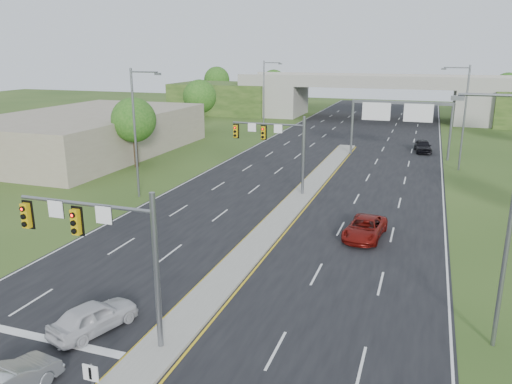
{
  "coord_description": "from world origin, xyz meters",
  "views": [
    {
      "loc": [
        10.0,
        -16.4,
        12.34
      ],
      "look_at": [
        -0.79,
        14.74,
        3.0
      ],
      "focal_mm": 35.0,
      "sensor_mm": 36.0,
      "label": 1
    }
  ],
  "objects_px": {
    "signal_mast_far": "(278,141)",
    "car_white": "(94,316)",
    "overpass": "(374,100)",
    "sign_gantry": "(400,113)",
    "car_far_c": "(423,146)",
    "keep_right_sign": "(92,382)",
    "car_silver": "(7,384)",
    "signal_mast_near": "(106,241)",
    "car_far_a": "(365,228)"
  },
  "relations": [
    {
      "from": "overpass",
      "to": "car_far_c",
      "type": "xyz_separation_m",
      "value": [
        9.62,
        -30.93,
        -2.76
      ]
    },
    {
      "from": "signal_mast_near",
      "to": "keep_right_sign",
      "type": "height_order",
      "value": "signal_mast_near"
    },
    {
      "from": "signal_mast_far",
      "to": "car_far_c",
      "type": "relative_size",
      "value": 1.54
    },
    {
      "from": "car_silver",
      "to": "car_far_a",
      "type": "bearing_deg",
      "value": -107.36
    },
    {
      "from": "signal_mast_near",
      "to": "car_silver",
      "type": "bearing_deg",
      "value": -106.64
    },
    {
      "from": "signal_mast_far",
      "to": "car_far_c",
      "type": "distance_m",
      "value": 27.2
    },
    {
      "from": "car_silver",
      "to": "keep_right_sign",
      "type": "bearing_deg",
      "value": -168.69
    },
    {
      "from": "sign_gantry",
      "to": "car_silver",
      "type": "relative_size",
      "value": 2.86
    },
    {
      "from": "signal_mast_far",
      "to": "sign_gantry",
      "type": "xyz_separation_m",
      "value": [
        8.95,
        19.99,
        0.51
      ]
    },
    {
      "from": "overpass",
      "to": "car_silver",
      "type": "height_order",
      "value": "overpass"
    },
    {
      "from": "overpass",
      "to": "car_white",
      "type": "distance_m",
      "value": 79.83
    },
    {
      "from": "sign_gantry",
      "to": "car_silver",
      "type": "xyz_separation_m",
      "value": [
        -10.33,
        -49.62,
        -4.55
      ]
    },
    {
      "from": "signal_mast_far",
      "to": "car_white",
      "type": "height_order",
      "value": "signal_mast_far"
    },
    {
      "from": "signal_mast_near",
      "to": "sign_gantry",
      "type": "xyz_separation_m",
      "value": [
        8.95,
        44.99,
        0.51
      ]
    },
    {
      "from": "keep_right_sign",
      "to": "sign_gantry",
      "type": "height_order",
      "value": "sign_gantry"
    },
    {
      "from": "overpass",
      "to": "car_white",
      "type": "height_order",
      "value": "overpass"
    },
    {
      "from": "sign_gantry",
      "to": "car_white",
      "type": "xyz_separation_m",
      "value": [
        -10.27,
        -44.62,
        -4.51
      ]
    },
    {
      "from": "signal_mast_far",
      "to": "car_white",
      "type": "xyz_separation_m",
      "value": [
        -1.32,
        -24.63,
        -3.99
      ]
    },
    {
      "from": "car_far_a",
      "to": "keep_right_sign",
      "type": "bearing_deg",
      "value": -101.69
    },
    {
      "from": "keep_right_sign",
      "to": "car_far_c",
      "type": "bearing_deg",
      "value": 79.82
    },
    {
      "from": "overpass",
      "to": "car_far_a",
      "type": "relative_size",
      "value": 16.01
    },
    {
      "from": "sign_gantry",
      "to": "overpass",
      "type": "height_order",
      "value": "overpass"
    },
    {
      "from": "overpass",
      "to": "car_far_c",
      "type": "relative_size",
      "value": 17.57
    },
    {
      "from": "overpass",
      "to": "sign_gantry",
      "type": "bearing_deg",
      "value": -79.21
    },
    {
      "from": "car_white",
      "to": "car_far_c",
      "type": "bearing_deg",
      "value": -86.65
    },
    {
      "from": "signal_mast_near",
      "to": "car_white",
      "type": "height_order",
      "value": "signal_mast_near"
    },
    {
      "from": "car_white",
      "to": "car_far_a",
      "type": "xyz_separation_m",
      "value": [
        10.12,
        15.99,
        -0.02
      ]
    },
    {
      "from": "signal_mast_far",
      "to": "car_white",
      "type": "distance_m",
      "value": 24.99
    },
    {
      "from": "signal_mast_far",
      "to": "keep_right_sign",
      "type": "height_order",
      "value": "signal_mast_far"
    },
    {
      "from": "keep_right_sign",
      "to": "overpass",
      "type": "height_order",
      "value": "overpass"
    },
    {
      "from": "keep_right_sign",
      "to": "car_white",
      "type": "relative_size",
      "value": 0.53
    },
    {
      "from": "signal_mast_near",
      "to": "overpass",
      "type": "distance_m",
      "value": 80.11
    },
    {
      "from": "signal_mast_far",
      "to": "overpass",
      "type": "height_order",
      "value": "overpass"
    },
    {
      "from": "signal_mast_far",
      "to": "car_white",
      "type": "relative_size",
      "value": 1.68
    },
    {
      "from": "car_far_a",
      "to": "signal_mast_near",
      "type": "bearing_deg",
      "value": -112.53
    },
    {
      "from": "sign_gantry",
      "to": "car_far_a",
      "type": "distance_m",
      "value": 29.0
    },
    {
      "from": "sign_gantry",
      "to": "car_white",
      "type": "bearing_deg",
      "value": -102.96
    },
    {
      "from": "car_far_a",
      "to": "car_far_c",
      "type": "bearing_deg",
      "value": 90.38
    },
    {
      "from": "signal_mast_far",
      "to": "keep_right_sign",
      "type": "distance_m",
      "value": 29.71
    },
    {
      "from": "sign_gantry",
      "to": "car_silver",
      "type": "height_order",
      "value": "sign_gantry"
    },
    {
      "from": "keep_right_sign",
      "to": "car_silver",
      "type": "distance_m",
      "value": 3.74
    },
    {
      "from": "car_white",
      "to": "car_silver",
      "type": "relative_size",
      "value": 1.03
    },
    {
      "from": "car_white",
      "to": "signal_mast_near",
      "type": "bearing_deg",
      "value": -177.13
    },
    {
      "from": "signal_mast_near",
      "to": "keep_right_sign",
      "type": "distance_m",
      "value": 5.94
    },
    {
      "from": "keep_right_sign",
      "to": "sign_gantry",
      "type": "distance_m",
      "value": 50.04
    },
    {
      "from": "sign_gantry",
      "to": "car_white",
      "type": "distance_m",
      "value": 46.01
    },
    {
      "from": "sign_gantry",
      "to": "signal_mast_near",
      "type": "bearing_deg",
      "value": -101.25
    },
    {
      "from": "signal_mast_near",
      "to": "signal_mast_far",
      "type": "height_order",
      "value": "same"
    },
    {
      "from": "keep_right_sign",
      "to": "car_white",
      "type": "bearing_deg",
      "value": 126.62
    },
    {
      "from": "car_white",
      "to": "car_silver",
      "type": "distance_m",
      "value": 5.0
    }
  ]
}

